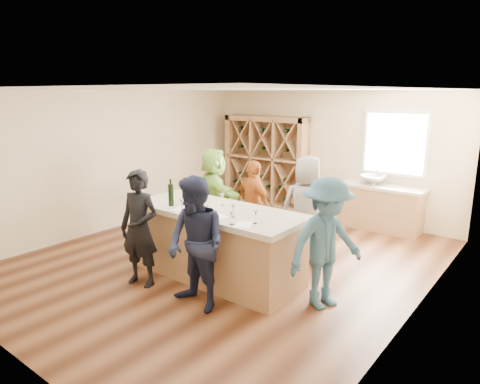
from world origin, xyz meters
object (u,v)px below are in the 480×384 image
Objects in this scene: wine_rack at (266,162)px; person_far_mid at (254,204)px; person_server at (326,244)px; person_near_right at (196,244)px; person_far_left at (214,192)px; wine_bottle_c at (185,194)px; person_near_left at (140,228)px; wine_bottle_d at (190,197)px; wine_bottle_e at (197,198)px; tasting_counter_base at (217,246)px; wine_bottle_b at (171,195)px; sink at (373,180)px; person_far_right at (307,209)px.

wine_rack reaches higher than person_far_mid.
person_near_right is at bearing 153.05° from person_server.
person_far_left is (0.47, -2.43, -0.24)m from wine_rack.
wine_bottle_c is 0.20× the size of person_near_left.
wine_bottle_e is at bearing 31.11° from wine_bottle_d.
tasting_counter_base is 0.83m from wine_bottle_d.
person_far_left is at bearing -79.14° from wine_rack.
wine_bottle_b is at bearing -159.64° from wine_bottle_d.
wine_bottle_e is 0.17× the size of person_far_left.
wine_bottle_d is (0.20, -0.08, -0.01)m from wine_bottle_c.
sink is at bearing 69.84° from wine_bottle_c.
wine_rack reaches higher than wine_bottle_b.
person_far_right is (1.07, 1.60, -0.35)m from wine_bottle_d.
person_far_right is at bearing 57.49° from wine_bottle_e.
person_near_left is at bearing -108.90° from sink.
person_server is 0.98× the size of person_far_right.
person_far_left reaches higher than tasting_counter_base.
person_far_mid is 0.92× the size of person_far_left.
person_far_right is at bearing 56.13° from wine_bottle_d.
person_near_left reaches higher than wine_bottle_c.
wine_bottle_e is (1.54, -4.03, 0.12)m from wine_rack.
wine_bottle_b is 0.21m from wine_bottle_c.
wine_rack reaches higher than tasting_counter_base.
person_far_left is at bearing -133.36° from sink.
wine_bottle_e is 0.18× the size of person_far_mid.
wine_bottle_b reaches higher than wine_bottle_e.
person_far_mid is (-0.00, 1.59, -0.44)m from wine_bottle_d.
person_far_mid is at bearing -22.43° from person_far_right.
person_far_right is at bearing 61.96° from person_server.
person_server reaches higher than sink.
wine_bottle_c is 1.60m from person_far_mid.
person_server reaches higher than person_far_mid.
person_far_right reaches higher than wine_bottle_b.
person_server reaches higher than tasting_counter_base.
person_near_right is at bearing -38.51° from wine_bottle_c.
wine_bottle_d is 0.10m from wine_bottle_e.
tasting_counter_base is at bearing 38.03° from person_near_left.
person_near_right reaches higher than person_server.
tasting_counter_base is 1.48m from person_far_mid.
wine_rack is 7.07× the size of wine_bottle_d.
wine_bottle_b is 1.92m from person_far_left.
wine_bottle_e is 0.16× the size of person_near_right.
person_far_left reaches higher than person_far_mid.
wine_rack reaches higher than person_far_right.
person_far_mid is (0.30, 1.71, -0.45)m from wine_bottle_b.
wine_bottle_b is at bearing -74.60° from wine_rack.
wine_bottle_b reaches higher than sink.
wine_bottle_d is (0.30, 0.11, -0.01)m from wine_bottle_b.
wine_bottle_d reaches higher than sink.
sink is at bearing -103.59° from person_far_left.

